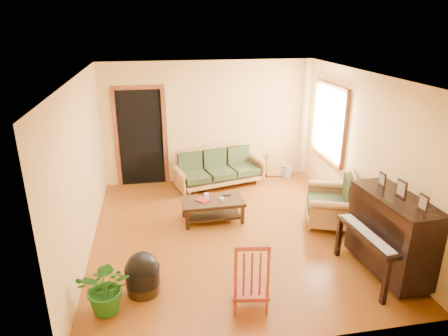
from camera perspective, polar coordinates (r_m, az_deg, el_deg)
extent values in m
plane|color=#63300D|center=(6.81, 0.95, -9.25)|extent=(5.00, 5.00, 0.00)
cube|color=black|center=(8.61, -11.78, 4.18)|extent=(1.08, 0.16, 2.05)
cube|color=white|center=(8.08, 14.84, 6.35)|extent=(0.12, 1.36, 1.46)
cube|color=#9F703A|center=(8.49, -0.68, -0.02)|extent=(2.02, 1.22, 0.81)
cube|color=black|center=(7.13, -1.64, -6.03)|extent=(1.11, 0.62, 0.40)
cube|color=#9F703A|center=(7.14, 14.84, -4.35)|extent=(1.14, 1.17, 0.93)
cube|color=black|center=(6.00, 22.73, -8.96)|extent=(0.88, 1.39, 1.18)
cylinder|color=black|center=(5.49, -11.52, -15.12)|extent=(0.58, 0.58, 0.43)
cube|color=maroon|center=(5.04, 3.75, -14.64)|extent=(0.51, 0.55, 0.96)
cube|color=gold|center=(9.15, 7.50, 0.53)|extent=(0.44, 0.15, 0.57)
cylinder|color=#34559E|center=(9.20, 9.09, -0.46)|extent=(0.26, 0.26, 0.26)
imported|color=#1F5D1A|center=(5.21, -16.39, -15.96)|extent=(0.73, 0.66, 0.70)
imported|color=maroon|center=(6.96, -3.50, -4.84)|extent=(0.27, 0.28, 0.02)
cylinder|color=white|center=(7.02, -2.52, -4.11)|extent=(0.09, 0.09, 0.13)
cylinder|color=white|center=(7.01, -0.35, -4.45)|extent=(0.10, 0.10, 0.05)
cube|color=black|center=(7.19, 0.32, -3.93)|extent=(0.16, 0.05, 0.02)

